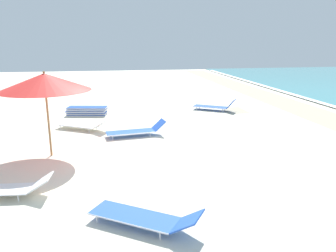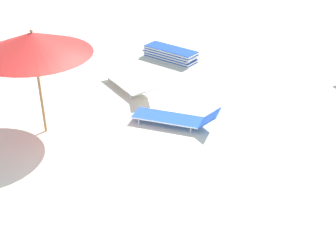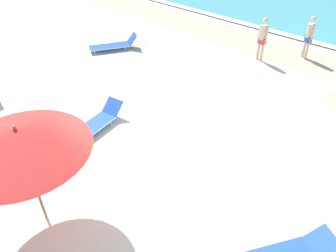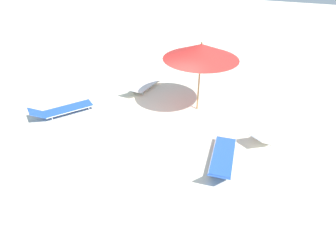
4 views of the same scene
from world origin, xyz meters
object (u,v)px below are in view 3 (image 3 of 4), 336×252
(sun_lounger_mid_beach_pair_a, at_px, (10,140))
(beachgoer_shoreline_child, at_px, (263,37))
(sun_lounger_under_umbrella, at_px, (94,124))
(beachgoer_strolling_adult, at_px, (309,35))
(beach_umbrella, at_px, (18,140))
(sun_lounger_beside_umbrella, at_px, (114,45))

(sun_lounger_mid_beach_pair_a, distance_m, beachgoer_shoreline_child, 9.94)
(sun_lounger_mid_beach_pair_a, bearing_deg, sun_lounger_under_umbrella, 89.73)
(sun_lounger_under_umbrella, bearing_deg, beachgoer_strolling_adult, 65.25)
(beach_umbrella, relative_size, sun_lounger_beside_umbrella, 1.28)
(sun_lounger_under_umbrella, height_order, beachgoer_strolling_adult, beachgoer_strolling_adult)
(beach_umbrella, xyz_separation_m, sun_lounger_beside_umbrella, (-5.56, 7.03, -2.04))
(beachgoer_shoreline_child, xyz_separation_m, beachgoer_strolling_adult, (1.34, 1.41, 0.00))
(beach_umbrella, distance_m, sun_lounger_beside_umbrella, 9.20)
(sun_lounger_mid_beach_pair_a, xyz_separation_m, beachgoer_strolling_adult, (4.01, 10.95, 0.80))
(beachgoer_shoreline_child, distance_m, beachgoer_strolling_adult, 1.94)
(beach_umbrella, bearing_deg, sun_lounger_mid_beach_pair_a, 165.72)
(sun_lounger_under_umbrella, distance_m, sun_lounger_mid_beach_pair_a, 2.37)
(sun_lounger_beside_umbrella, height_order, sun_lounger_mid_beach_pair_a, sun_lounger_beside_umbrella)
(sun_lounger_beside_umbrella, bearing_deg, beachgoer_strolling_adult, 67.56)
(beachgoer_shoreline_child, bearing_deg, beach_umbrella, -75.36)
(sun_lounger_beside_umbrella, height_order, beachgoer_shoreline_child, beachgoer_shoreline_child)
(sun_lounger_under_umbrella, relative_size, sun_lounger_beside_umbrella, 1.08)
(beach_umbrella, height_order, sun_lounger_beside_umbrella, beach_umbrella)
(beach_umbrella, xyz_separation_m, beachgoer_shoreline_child, (-0.24, 10.28, -1.26))
(beachgoer_strolling_adult, bearing_deg, beach_umbrella, -58.58)
(sun_lounger_beside_umbrella, distance_m, beachgoer_strolling_adult, 8.17)
(sun_lounger_beside_umbrella, bearing_deg, sun_lounger_under_umbrella, -15.04)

